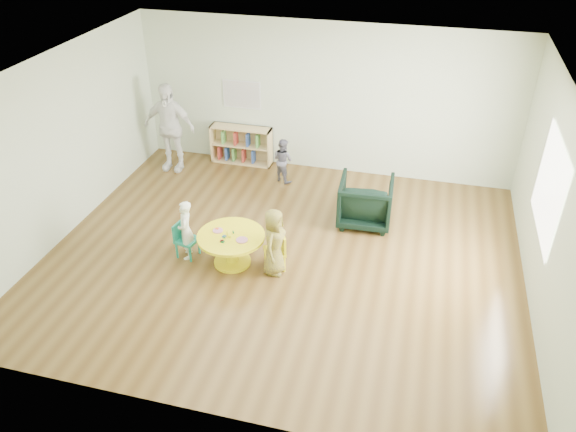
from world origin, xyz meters
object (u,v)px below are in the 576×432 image
object	(u,v)px
armchair	(365,201)
toddler	(283,160)
activity_table	(231,244)
child_right	(274,242)
kid_chair_left	(185,238)
kid_chair_right	(277,250)
adult_caretaker	(169,127)
child_left	(186,230)
bookshelf	(241,145)

from	to	relation	value
armchair	toddler	distance (m)	1.98
activity_table	child_right	size ratio (longest dim) A/B	0.96
kid_chair_left	kid_chair_right	world-z (taller)	kid_chair_right
child_right	adult_caretaker	xyz separation A→B (m)	(-2.80, 2.67, 0.34)
kid_chair_left	kid_chair_right	distance (m)	1.43
armchair	adult_caretaker	xyz separation A→B (m)	(-3.87, 1.02, 0.46)
kid_chair_left	child_right	bearing A→B (deg)	98.33
activity_table	child_left	size ratio (longest dim) A/B	1.05
child_left	bookshelf	bearing A→B (deg)	166.05
armchair	adult_caretaker	distance (m)	4.03
armchair	kid_chair_right	bearing A→B (deg)	52.61
child_left	adult_caretaker	distance (m)	3.03
bookshelf	toddler	distance (m)	1.14
child_left	toddler	world-z (taller)	child_left
toddler	kid_chair_left	bearing A→B (deg)	102.09
child_right	toddler	bearing A→B (deg)	16.07
child_left	adult_caretaker	bearing A→B (deg)	-169.52
bookshelf	child_left	size ratio (longest dim) A/B	1.28
kid_chair_right	bookshelf	distance (m)	3.54
kid_chair_right	armchair	distance (m)	1.88
bookshelf	armchair	bearing A→B (deg)	-31.12
armchair	adult_caretaker	bearing A→B (deg)	-17.75
kid_chair_left	child_right	distance (m)	1.43
child_right	kid_chair_left	bearing A→B (deg)	91.41
armchair	child_left	world-z (taller)	child_left
child_right	activity_table	bearing A→B (deg)	90.36
kid_chair_right	toddler	world-z (taller)	toddler
kid_chair_left	adult_caretaker	distance (m)	3.01
activity_table	kid_chair_right	xyz separation A→B (m)	(0.68, 0.07, -0.04)
activity_table	bookshelf	bearing A→B (deg)	106.12
bookshelf	adult_caretaker	xyz separation A→B (m)	(-1.20, -0.59, 0.49)
bookshelf	armchair	size ratio (longest dim) A/B	1.38
kid_chair_left	armchair	world-z (taller)	armchair
toddler	activity_table	bearing A→B (deg)	117.67
activity_table	child_left	world-z (taller)	child_left
activity_table	kid_chair_left	distance (m)	0.75
toddler	adult_caretaker	distance (m)	2.24
bookshelf	child_right	xyz separation A→B (m)	(1.59, -3.26, 0.15)
kid_chair_right	armchair	size ratio (longest dim) A/B	0.65
kid_chair_right	adult_caretaker	size ratio (longest dim) A/B	0.33
armchair	child_left	distance (m)	2.93
toddler	adult_caretaker	world-z (taller)	adult_caretaker
bookshelf	child_right	world-z (taller)	child_right
kid_chair_right	child_right	world-z (taller)	child_right
armchair	toddler	bearing A→B (deg)	-35.43
kid_chair_right	child_right	xyz separation A→B (m)	(-0.02, -0.11, 0.21)
kid_chair_right	armchair	xyz separation A→B (m)	(1.06, 1.55, 0.09)
bookshelf	child_left	distance (m)	3.24
toddler	child_left	bearing A→B (deg)	103.15
armchair	adult_caretaker	size ratio (longest dim) A/B	0.51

